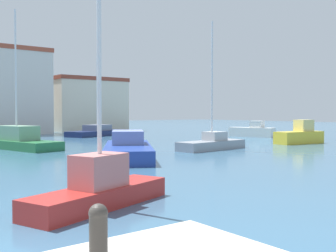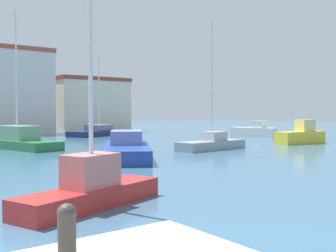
% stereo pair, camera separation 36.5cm
% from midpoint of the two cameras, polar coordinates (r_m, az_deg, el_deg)
% --- Properties ---
extents(water, '(160.00, 160.00, 0.00)m').
position_cam_midpoint_polar(water, '(30.39, -5.73, -2.89)').
color(water, '#38607F').
rests_on(water, ground).
extents(mooring_bollard, '(0.20, 0.20, 0.61)m').
position_cam_midpoint_polar(mooring_bollard, '(4.29, -12.18, -14.19)').
color(mooring_bollard, '#38332D').
rests_on(mooring_bollard, pier_quay).
extents(sailboat_green_inner_mooring, '(4.05, 8.21, 9.70)m').
position_cam_midpoint_polar(sailboat_green_inner_mooring, '(30.56, -20.65, -1.86)').
color(sailboat_green_inner_mooring, '#28703D').
rests_on(sailboat_green_inner_mooring, water).
extents(sailboat_grey_near_pier, '(5.73, 2.30, 8.72)m').
position_cam_midpoint_polar(sailboat_grey_near_pier, '(28.04, 5.81, -2.33)').
color(sailboat_grey_near_pier, gray).
rests_on(sailboat_grey_near_pier, water).
extents(sailboat_red_center_channel, '(4.75, 2.69, 5.53)m').
position_cam_midpoint_polar(sailboat_red_center_channel, '(11.29, -10.44, -8.50)').
color(sailboat_red_center_channel, '#B22823').
rests_on(sailboat_red_center_channel, water).
extents(motorboat_yellow_distant_east, '(4.54, 1.90, 1.94)m').
position_cam_midpoint_polar(motorboat_yellow_distant_east, '(34.84, 17.63, -1.26)').
color(motorboat_yellow_distant_east, gold).
rests_on(motorboat_yellow_distant_east, water).
extents(motorboat_white_behind_lamppost, '(2.57, 4.87, 1.66)m').
position_cam_midpoint_polar(motorboat_white_behind_lamppost, '(42.94, 11.46, -0.71)').
color(motorboat_white_behind_lamppost, white).
rests_on(motorboat_white_behind_lamppost, water).
extents(motorboat_blue_distant_north, '(6.22, 7.94, 1.50)m').
position_cam_midpoint_polar(motorboat_blue_distant_north, '(22.95, -6.07, -3.16)').
color(motorboat_blue_distant_north, '#233D93').
rests_on(motorboat_blue_distant_north, water).
extents(sailboat_navy_outer_mooring, '(7.70, 4.90, 8.60)m').
position_cam_midpoint_polar(sailboat_navy_outer_mooring, '(44.55, -10.07, -0.78)').
color(sailboat_navy_outer_mooring, '#19234C').
rests_on(sailboat_navy_outer_mooring, water).
extents(harbor_office, '(9.48, 6.51, 9.93)m').
position_cam_midpoint_polar(harbor_office, '(50.83, -22.11, 4.53)').
color(harbor_office, beige).
rests_on(harbor_office, ground).
extents(waterfront_apartments, '(9.94, 7.66, 7.20)m').
position_cam_midpoint_polar(waterfront_apartments, '(57.45, -11.79, 2.96)').
color(waterfront_apartments, beige).
rests_on(waterfront_apartments, ground).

